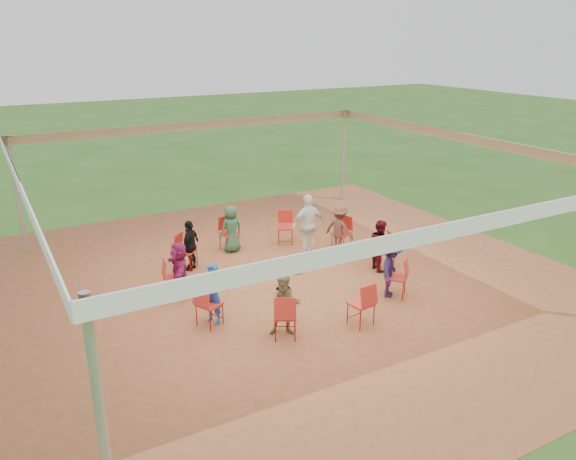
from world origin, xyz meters
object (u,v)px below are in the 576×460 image
chair_3 (229,234)px  chair_7 (285,316)px  chair_4 (186,251)px  chair_2 (285,228)px  person_seated_0 (380,245)px  person_seated_5 (213,294)px  chair_8 (361,304)px  person_seated_7 (391,269)px  person_seated_1 (339,229)px  standing_person (308,225)px  person_seated_4 (179,270)px  chair_9 (396,277)px  cable_coil (296,271)px  chair_0 (384,251)px  chair_1 (342,234)px  chair_5 (174,278)px  laptop (374,247)px  person_seated_2 (231,229)px  chair_6 (209,304)px  person_seated_6 (285,304)px  person_seated_3 (191,245)px

chair_3 → chair_7: 4.75m
chair_4 → chair_2: bearing=144.0°
person_seated_0 → person_seated_5: same height
chair_8 → person_seated_7: (1.32, 0.74, 0.17)m
person_seated_1 → standing_person: standing_person is taller
chair_2 → person_seated_4: size_ratio=0.73×
chair_3 → chair_8: (0.61, -4.96, 0.00)m
chair_3 → chair_2: bearing=162.0°
chair_8 → chair_9: (1.40, 0.65, 0.00)m
chair_4 → chair_7: (0.49, -4.01, 0.00)m
person_seated_0 → cable_coil: 2.11m
chair_0 → chair_3: size_ratio=1.00×
chair_1 → chair_7: same height
person_seated_7 → chair_5: bearing=108.5°
person_seated_4 → laptop: bearing=90.0°
person_seated_1 → person_seated_7: size_ratio=1.00×
chair_7 → person_seated_5: size_ratio=0.73×
cable_coil → person_seated_2: bearing=110.8°
chair_2 → chair_7: (-2.42, -4.37, 0.00)m
chair_6 → laptop: chair_6 is taller
person_seated_5 → standing_person: size_ratio=0.78×
person_seated_2 → person_seated_7: same height
chair_0 → person_seated_0: (-0.12, 0.02, 0.17)m
person_seated_6 → cable_coil: (1.62, 2.43, -0.60)m
person_seated_0 → person_seated_3: bearing=72.0°
chair_7 → person_seated_4: 2.87m
person_seated_3 → cable_coil: person_seated_3 is taller
chair_6 → chair_1: bearing=90.0°
chair_1 → person_seated_6: size_ratio=0.73×
chair_7 → chair_8: (1.51, -0.29, 0.00)m
chair_3 → chair_5: 2.93m
chair_5 → person_seated_3: size_ratio=0.73×
chair_1 → person_seated_3: person_seated_3 is taller
person_seated_5 → person_seated_7: size_ratio=1.00×
chair_1 → chair_9: size_ratio=1.00×
chair_6 → laptop: size_ratio=2.48×
chair_2 → chair_9: (0.49, -4.01, 0.00)m
chair_0 → laptop: chair_0 is taller
chair_4 → chair_5: bearing=18.0°
person_seated_0 → standing_person: standing_person is taller
chair_4 → chair_8: bearing=72.0°
chair_7 → person_seated_7: (2.83, 0.45, 0.17)m
chair_0 → person_seated_0: bearing=90.0°
chair_9 → cable_coil: size_ratio=2.22×
chair_0 → chair_6: 4.75m
chair_3 → person_seated_3: (-1.32, -0.74, 0.17)m
chair_3 → person_seated_3: person_seated_3 is taller
person_seated_6 → person_seated_4: bearing=144.0°
chair_6 → person_seated_2: (1.97, 3.41, 0.17)m
chair_2 → chair_8: bearing=108.0°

